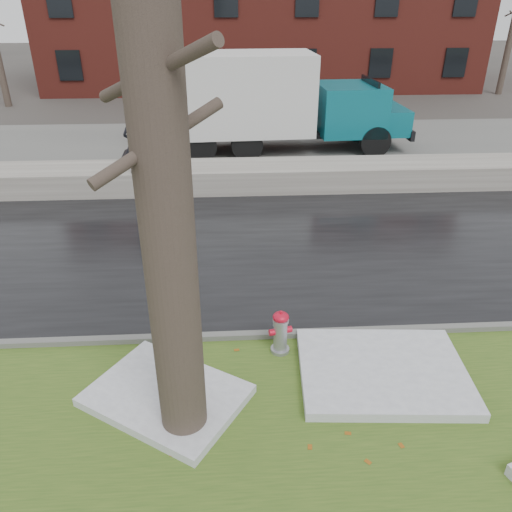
{
  "coord_description": "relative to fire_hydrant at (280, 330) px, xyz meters",
  "views": [
    {
      "loc": [
        -0.3,
        -6.11,
        5.46
      ],
      "look_at": [
        0.18,
        2.26,
        1.0
      ],
      "focal_mm": 35.0,
      "sensor_mm": 36.0,
      "label": 1
    }
  ],
  "objects": [
    {
      "name": "ground",
      "position": [
        -0.49,
        -0.61,
        -0.47
      ],
      "size": [
        120.0,
        120.0,
        0.0
      ],
      "primitive_type": "plane",
      "color": "#47423D",
      "rests_on": "ground"
    },
    {
      "name": "verge",
      "position": [
        -0.49,
        -1.86,
        -0.45
      ],
      "size": [
        60.0,
        4.5,
        0.04
      ],
      "primitive_type": "cube",
      "color": "#34531B",
      "rests_on": "ground"
    },
    {
      "name": "road",
      "position": [
        -0.49,
        3.89,
        -0.46
      ],
      "size": [
        60.0,
        7.0,
        0.03
      ],
      "primitive_type": "cube",
      "color": "black",
      "rests_on": "ground"
    },
    {
      "name": "parking_lot",
      "position": [
        -0.49,
        12.39,
        -0.46
      ],
      "size": [
        60.0,
        9.0,
        0.03
      ],
      "primitive_type": "cube",
      "color": "slate",
      "rests_on": "ground"
    },
    {
      "name": "curb",
      "position": [
        -0.49,
        0.39,
        -0.4
      ],
      "size": [
        60.0,
        0.15,
        0.14
      ],
      "primitive_type": "cube",
      "color": "slate",
      "rests_on": "ground"
    },
    {
      "name": "snowbank",
      "position": [
        -0.49,
        8.09,
        -0.1
      ],
      "size": [
        60.0,
        1.6,
        0.75
      ],
      "primitive_type": "cube",
      "color": "#A9A59B",
      "rests_on": "ground"
    },
    {
      "name": "bg_tree_center",
      "position": [
        -6.49,
        25.39,
        2.86
      ],
      "size": [
        1.4,
        1.62,
        6.5
      ],
      "color": "brown",
      "rests_on": "ground"
    },
    {
      "name": "bg_tree_right",
      "position": [
        15.51,
        23.39,
        2.86
      ],
      "size": [
        1.4,
        1.62,
        6.5
      ],
      "color": "brown",
      "rests_on": "ground"
    },
    {
      "name": "fire_hydrant",
      "position": [
        0.0,
        0.0,
        0.0
      ],
      "size": [
        0.4,
        0.37,
        0.81
      ],
      "rotation": [
        0.0,
        0.0,
        0.23
      ],
      "color": "#929399",
      "rests_on": "verge"
    },
    {
      "name": "tree",
      "position": [
        -1.5,
        -1.58,
        3.54
      ],
      "size": [
        1.43,
        1.66,
        7.88
      ],
      "rotation": [
        0.0,
        0.0,
        0.32
      ],
      "color": "brown",
      "rests_on": "verge"
    },
    {
      "name": "box_truck",
      "position": [
        0.67,
        12.09,
        1.41
      ],
      "size": [
        10.75,
        2.92,
        3.57
      ],
      "rotation": [
        0.0,
        0.0,
        0.05
      ],
      "color": "black",
      "rests_on": "ground"
    },
    {
      "name": "worker",
      "position": [
        -3.47,
        7.49,
        1.12
      ],
      "size": [
        0.71,
        0.56,
        1.69
      ],
      "primitive_type": "imported",
      "rotation": [
        0.0,
        0.0,
        2.85
      ],
      "color": "black",
      "rests_on": "snowbank"
    },
    {
      "name": "snow_patch_near",
      "position": [
        1.57,
        -0.71,
        -0.35
      ],
      "size": [
        2.73,
        2.17,
        0.16
      ],
      "primitive_type": "cube",
      "rotation": [
        0.0,
        0.0,
        -0.07
      ],
      "color": "silver",
      "rests_on": "verge"
    },
    {
      "name": "snow_patch_far",
      "position": [
        -1.81,
        -1.04,
        -0.36
      ],
      "size": [
        2.72,
        2.54,
        0.14
      ],
      "primitive_type": "cube",
      "rotation": [
        0.0,
        0.0,
        -0.58
      ],
      "color": "silver",
      "rests_on": "verge"
    }
  ]
}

